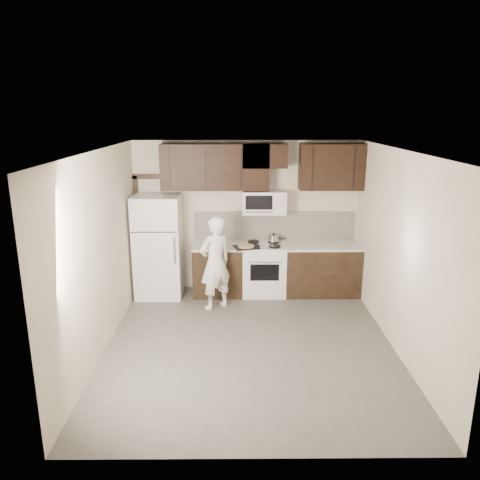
{
  "coord_description": "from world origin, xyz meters",
  "views": [
    {
      "loc": [
        -0.18,
        -5.97,
        3.18
      ],
      "look_at": [
        -0.13,
        0.9,
        1.29
      ],
      "focal_mm": 35.0,
      "sensor_mm": 36.0,
      "label": 1
    }
  ],
  "objects_px": {
    "stove": "(264,269)",
    "microwave": "(264,202)",
    "person": "(215,263)",
    "refrigerator": "(159,246)"
  },
  "relations": [
    {
      "from": "stove",
      "to": "refrigerator",
      "type": "bearing_deg",
      "value": -178.49
    },
    {
      "from": "microwave",
      "to": "person",
      "type": "xyz_separation_m",
      "value": [
        -0.83,
        -0.77,
        -0.86
      ]
    },
    {
      "from": "stove",
      "to": "microwave",
      "type": "relative_size",
      "value": 1.24
    },
    {
      "from": "microwave",
      "to": "person",
      "type": "distance_m",
      "value": 1.42
    },
    {
      "from": "person",
      "to": "microwave",
      "type": "bearing_deg",
      "value": -173.32
    },
    {
      "from": "stove",
      "to": "microwave",
      "type": "height_order",
      "value": "microwave"
    },
    {
      "from": "stove",
      "to": "person",
      "type": "height_order",
      "value": "person"
    },
    {
      "from": "stove",
      "to": "microwave",
      "type": "bearing_deg",
      "value": 90.1
    },
    {
      "from": "microwave",
      "to": "refrigerator",
      "type": "bearing_deg",
      "value": -174.85
    },
    {
      "from": "stove",
      "to": "person",
      "type": "xyz_separation_m",
      "value": [
        -0.83,
        -0.65,
        0.33
      ]
    }
  ]
}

